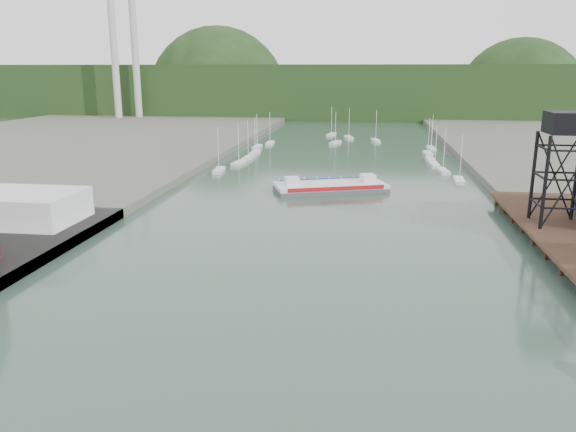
# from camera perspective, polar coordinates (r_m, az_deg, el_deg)

# --- Properties ---
(white_shed) EXTENTS (18.00, 12.00, 4.50)m
(white_shed) POSITION_cam_1_polar(r_m,az_deg,el_deg) (93.28, -25.75, 0.84)
(white_shed) COLOR silver
(white_shed) RESTS_ON west_quay
(lift_tower) EXTENTS (6.50, 6.50, 16.00)m
(lift_tower) POSITION_cam_1_polar(r_m,az_deg,el_deg) (87.75, 26.52, 7.82)
(lift_tower) COLOR black
(lift_tower) RESTS_ON east_pier
(marina_sailboats) EXTENTS (57.71, 92.65, 0.90)m
(marina_sailboats) POSITION_cam_1_polar(r_m,az_deg,el_deg) (165.32, 5.49, 6.46)
(marina_sailboats) COLOR silver
(marina_sailboats) RESTS_ON ground
(smokestacks) EXTENTS (11.20, 8.20, 60.00)m
(smokestacks) POSITION_cam_1_polar(r_m,az_deg,el_deg) (281.57, -16.23, 15.38)
(smokestacks) COLOR #AFAFAA
(smokestacks) RESTS_ON ground
(distant_hills) EXTENTS (500.00, 120.00, 80.00)m
(distant_hills) POSITION_cam_1_polar(r_m,az_deg,el_deg) (326.84, 6.27, 12.24)
(distant_hills) COLOR black
(distant_hills) RESTS_ON ground
(chain_ferry) EXTENTS (23.70, 15.75, 3.17)m
(chain_ferry) POSITION_cam_1_polar(r_m,az_deg,el_deg) (113.45, 4.31, 2.99)
(chain_ferry) COLOR #4A4A4D
(chain_ferry) RESTS_ON ground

